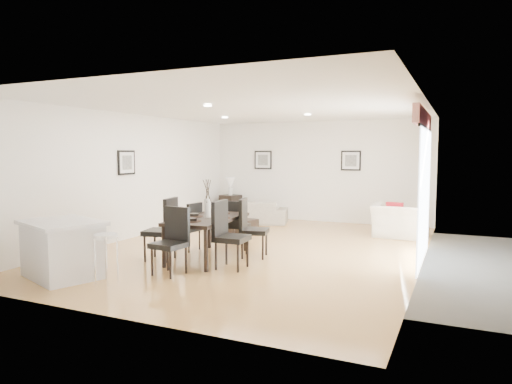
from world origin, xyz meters
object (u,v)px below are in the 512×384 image
at_px(dining_chair_foot, 236,221).
at_px(kitchen_island, 63,249).
at_px(dining_chair_wnear, 165,226).
at_px(dining_chair_enear, 227,231).
at_px(coffee_table, 237,226).
at_px(sofa, 249,212).
at_px(side_table, 231,206).
at_px(dining_chair_wfar, 191,224).
at_px(armchair, 400,221).
at_px(dining_table, 208,222).
at_px(dining_chair_efar, 250,225).
at_px(bar_stool, 106,241).
at_px(dining_chair_head, 173,237).

height_order(dining_chair_foot, kitchen_island, dining_chair_foot).
height_order(dining_chair_wnear, dining_chair_enear, same).
xyz_separation_m(dining_chair_wnear, coffee_table, (-0.02, 2.80, -0.43)).
height_order(sofa, dining_chair_foot, dining_chair_foot).
height_order(side_table, kitchen_island, kitchen_island).
height_order(dining_chair_wfar, kitchen_island, dining_chair_wfar).
relative_size(dining_chair_wnear, dining_chair_foot, 1.19).
height_order(sofa, armchair, armchair).
bearing_deg(dining_chair_wfar, dining_chair_wnear, 7.43).
height_order(dining_table, dining_chair_efar, dining_chair_efar).
bearing_deg(armchair, side_table, -11.38).
distance_m(dining_table, bar_stool, 2.00).
xyz_separation_m(coffee_table, bar_stool, (0.09, -4.31, 0.44)).
distance_m(sofa, side_table, 1.21).
xyz_separation_m(dining_chair_head, bar_stool, (-0.55, -0.85, 0.04)).
xyz_separation_m(dining_chair_enear, dining_chair_head, (-0.60, -0.64, -0.04)).
distance_m(dining_chair_head, coffee_table, 3.55).
bearing_deg(dining_chair_enear, side_table, 24.44).
bearing_deg(dining_table, sofa, 101.44).
relative_size(dining_table, coffee_table, 2.03).
distance_m(sofa, kitchen_island, 5.90).
distance_m(dining_chair_wfar, dining_chair_foot, 0.91).
bearing_deg(side_table, dining_chair_foot, -61.09).
distance_m(armchair, dining_chair_foot, 3.72).
height_order(dining_chair_head, coffee_table, dining_chair_head).
xyz_separation_m(dining_table, dining_chair_enear, (0.61, -0.44, -0.05)).
xyz_separation_m(dining_chair_head, dining_chair_foot, (-0.01, 2.17, -0.06)).
bearing_deg(coffee_table, dining_chair_foot, -49.26).
relative_size(dining_chair_wfar, dining_chair_foot, 1.00).
height_order(sofa, side_table, side_table).
bearing_deg(dining_chair_head, bar_stool, -117.09).
relative_size(dining_chair_wnear, dining_chair_wfar, 1.19).
relative_size(dining_chair_enear, coffee_table, 1.23).
xyz_separation_m(sofa, bar_stool, (0.51, -5.89, 0.32)).
distance_m(dining_table, dining_chair_wnear, 0.74).
relative_size(sofa, dining_chair_wfar, 2.18).
bearing_deg(dining_chair_foot, dining_chair_wnear, 65.32).
distance_m(dining_table, dining_chair_wfar, 0.77).
bearing_deg(dining_chair_enear, armchair, -31.69).
height_order(side_table, bar_stool, bar_stool).
xyz_separation_m(armchair, dining_chair_wnear, (-3.44, -3.93, 0.24)).
bearing_deg(dining_chair_efar, armchair, -49.21).
xyz_separation_m(dining_chair_wfar, kitchen_island, (-0.75, -2.36, -0.08)).
height_order(dining_chair_enear, bar_stool, dining_chair_enear).
xyz_separation_m(dining_chair_wfar, dining_chair_efar, (1.24, -0.01, 0.07)).
height_order(armchair, dining_chair_wnear, dining_chair_wnear).
bearing_deg(coffee_table, kitchen_island, -85.27).
bearing_deg(dining_chair_enear, dining_chair_wnear, 86.61).
height_order(dining_chair_wnear, kitchen_island, dining_chair_wnear).
relative_size(sofa, side_table, 3.09).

